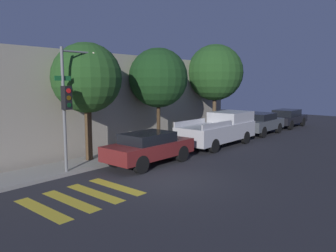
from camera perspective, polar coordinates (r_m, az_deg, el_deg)
ground_plane at (r=12.44m, az=-0.47°, el=-9.37°), size 60.00×60.00×0.00m
sidewalk at (r=15.38m, az=-12.37°, el=-5.98°), size 26.00×1.94×0.14m
building_row at (r=18.68m, az=-20.75°, el=3.81°), size 26.00×6.00×5.13m
crosswalk at (r=11.02m, az=-14.63°, el=-11.85°), size 3.23×2.60×0.00m
traffic_light_pole at (r=13.36m, az=-16.33°, el=5.95°), size 1.96×0.56×4.97m
sedan_near_corner at (r=14.57m, az=-3.32°, el=-3.69°), size 4.29×1.81×1.44m
pickup_truck at (r=19.23m, az=9.03°, el=-0.47°), size 5.61×2.04×1.89m
sedan_middle at (r=24.03m, az=15.81°, el=0.53°), size 4.24×1.80×1.50m
sedan_far_end at (r=28.64m, az=20.01°, el=1.38°), size 4.51×1.86×1.45m
tree_near_corner at (r=15.04m, az=-13.96°, el=8.06°), size 3.10×3.10×5.39m
tree_midblock at (r=18.21m, az=-1.70°, el=8.36°), size 3.27×3.27×5.52m
tree_far_end at (r=22.84m, az=8.20°, el=9.18°), size 3.80×3.80×6.22m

